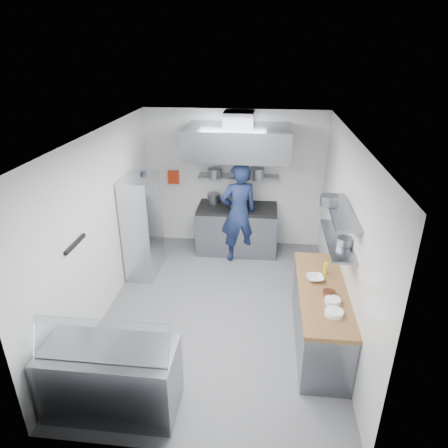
# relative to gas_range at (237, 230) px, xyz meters

# --- Properties ---
(floor) EXTENTS (5.00, 5.00, 0.00)m
(floor) POSITION_rel_gas_range_xyz_m (-0.10, -2.10, -0.45)
(floor) COLOR #545456
(floor) RESTS_ON ground
(ceiling) EXTENTS (5.00, 5.00, 0.00)m
(ceiling) POSITION_rel_gas_range_xyz_m (-0.10, -2.10, 2.35)
(ceiling) COLOR silver
(ceiling) RESTS_ON wall_back
(wall_back) EXTENTS (3.60, 2.80, 0.02)m
(wall_back) POSITION_rel_gas_range_xyz_m (-0.10, 0.40, 0.95)
(wall_back) COLOR white
(wall_back) RESTS_ON floor
(wall_front) EXTENTS (3.60, 2.80, 0.02)m
(wall_front) POSITION_rel_gas_range_xyz_m (-0.10, -4.60, 0.95)
(wall_front) COLOR white
(wall_front) RESTS_ON floor
(wall_left) EXTENTS (2.80, 5.00, 0.02)m
(wall_left) POSITION_rel_gas_range_xyz_m (-1.90, -2.10, 0.95)
(wall_left) COLOR white
(wall_left) RESTS_ON floor
(wall_right) EXTENTS (2.80, 5.00, 0.02)m
(wall_right) POSITION_rel_gas_range_xyz_m (1.70, -2.10, 0.95)
(wall_right) COLOR white
(wall_right) RESTS_ON floor
(gas_range) EXTENTS (1.60, 0.80, 0.90)m
(gas_range) POSITION_rel_gas_range_xyz_m (0.00, 0.00, 0.00)
(gas_range) COLOR gray
(gas_range) RESTS_ON floor
(cooktop) EXTENTS (1.57, 0.78, 0.06)m
(cooktop) POSITION_rel_gas_range_xyz_m (0.00, 0.00, 0.48)
(cooktop) COLOR black
(cooktop) RESTS_ON gas_range
(stock_pot_left) EXTENTS (0.27, 0.27, 0.20)m
(stock_pot_left) POSITION_rel_gas_range_xyz_m (-0.49, 0.17, 0.61)
(stock_pot_left) COLOR slate
(stock_pot_left) RESTS_ON cooktop
(stock_pot_mid) EXTENTS (0.37, 0.37, 0.24)m
(stock_pot_mid) POSITION_rel_gas_range_xyz_m (-0.05, 0.06, 0.63)
(stock_pot_mid) COLOR slate
(stock_pot_mid) RESTS_ON cooktop
(over_range_shelf) EXTENTS (1.60, 0.30, 0.04)m
(over_range_shelf) POSITION_rel_gas_range_xyz_m (0.00, 0.24, 1.07)
(over_range_shelf) COLOR gray
(over_range_shelf) RESTS_ON wall_back
(shelf_pot_a) EXTENTS (0.27, 0.27, 0.18)m
(shelf_pot_a) POSITION_rel_gas_range_xyz_m (-0.45, 0.04, 1.18)
(shelf_pot_a) COLOR slate
(shelf_pot_a) RESTS_ON over_range_shelf
(shelf_pot_b) EXTENTS (0.26, 0.26, 0.22)m
(shelf_pot_b) POSITION_rel_gas_range_xyz_m (0.37, 0.02, 1.20)
(shelf_pot_b) COLOR slate
(shelf_pot_b) RESTS_ON over_range_shelf
(extractor_hood) EXTENTS (1.90, 1.15, 0.55)m
(extractor_hood) POSITION_rel_gas_range_xyz_m (0.00, -0.18, 1.85)
(extractor_hood) COLOR gray
(extractor_hood) RESTS_ON wall_back
(hood_duct) EXTENTS (0.55, 0.55, 0.24)m
(hood_duct) POSITION_rel_gas_range_xyz_m (0.00, 0.05, 2.23)
(hood_duct) COLOR slate
(hood_duct) RESTS_ON extractor_hood
(red_firebox) EXTENTS (0.22, 0.10, 0.26)m
(red_firebox) POSITION_rel_gas_range_xyz_m (-1.35, 0.34, 0.97)
(red_firebox) COLOR red
(red_firebox) RESTS_ON wall_back
(chef) EXTENTS (0.84, 0.70, 1.96)m
(chef) POSITION_rel_gas_range_xyz_m (0.05, -0.37, 0.53)
(chef) COLOR #182348
(chef) RESTS_ON floor
(wire_rack) EXTENTS (0.50, 0.90, 1.85)m
(wire_rack) POSITION_rel_gas_range_xyz_m (-1.63, -1.03, 0.48)
(wire_rack) COLOR silver
(wire_rack) RESTS_ON floor
(rack_bin_a) EXTENTS (0.17, 0.21, 0.19)m
(rack_bin_a) POSITION_rel_gas_range_xyz_m (-1.63, -1.11, 0.35)
(rack_bin_a) COLOR white
(rack_bin_a) RESTS_ON wire_rack
(rack_bin_b) EXTENTS (0.12, 0.16, 0.14)m
(rack_bin_b) POSITION_rel_gas_range_xyz_m (-1.63, -0.78, 0.85)
(rack_bin_b) COLOR yellow
(rack_bin_b) RESTS_ON wire_rack
(rack_jar) EXTENTS (0.10, 0.10, 0.18)m
(rack_jar) POSITION_rel_gas_range_xyz_m (-1.58, -0.89, 1.35)
(rack_jar) COLOR black
(rack_jar) RESTS_ON wire_rack
(knife_strip) EXTENTS (0.04, 0.55, 0.05)m
(knife_strip) POSITION_rel_gas_range_xyz_m (-1.88, -3.00, 1.10)
(knife_strip) COLOR black
(knife_strip) RESTS_ON wall_left
(prep_counter_base) EXTENTS (0.62, 2.00, 0.84)m
(prep_counter_base) POSITION_rel_gas_range_xyz_m (1.38, -2.70, -0.03)
(prep_counter_base) COLOR gray
(prep_counter_base) RESTS_ON floor
(prep_counter_top) EXTENTS (0.65, 2.04, 0.06)m
(prep_counter_top) POSITION_rel_gas_range_xyz_m (1.38, -2.70, 0.42)
(prep_counter_top) COLOR #8F5F37
(prep_counter_top) RESTS_ON prep_counter_base
(plate_stack_a) EXTENTS (0.22, 0.22, 0.06)m
(plate_stack_a) POSITION_rel_gas_range_xyz_m (1.44, -3.26, 0.48)
(plate_stack_a) COLOR white
(plate_stack_a) RESTS_ON prep_counter_top
(plate_stack_b) EXTENTS (0.20, 0.20, 0.06)m
(plate_stack_b) POSITION_rel_gas_range_xyz_m (1.46, -3.01, 0.48)
(plate_stack_b) COLOR white
(plate_stack_b) RESTS_ON prep_counter_top
(copper_pan) EXTENTS (0.17, 0.17, 0.06)m
(copper_pan) POSITION_rel_gas_range_xyz_m (1.44, -2.84, 0.48)
(copper_pan) COLOR #C55F37
(copper_pan) RESTS_ON prep_counter_top
(squeeze_bottle) EXTENTS (0.06, 0.06, 0.18)m
(squeeze_bottle) POSITION_rel_gas_range_xyz_m (1.45, -2.30, 0.54)
(squeeze_bottle) COLOR yellow
(squeeze_bottle) RESTS_ON prep_counter_top
(mixing_bowl) EXTENTS (0.27, 0.27, 0.06)m
(mixing_bowl) POSITION_rel_gas_range_xyz_m (1.29, -2.48, 0.48)
(mixing_bowl) COLOR white
(mixing_bowl) RESTS_ON prep_counter_top
(wall_shelf_lower) EXTENTS (0.30, 1.30, 0.04)m
(wall_shelf_lower) POSITION_rel_gas_range_xyz_m (1.54, -2.40, 1.05)
(wall_shelf_lower) COLOR gray
(wall_shelf_lower) RESTS_ON wall_right
(wall_shelf_upper) EXTENTS (0.30, 1.30, 0.04)m
(wall_shelf_upper) POSITION_rel_gas_range_xyz_m (1.54, -2.40, 1.47)
(wall_shelf_upper) COLOR gray
(wall_shelf_upper) RESTS_ON wall_right
(shelf_pot_c) EXTENTS (0.21, 0.21, 0.10)m
(shelf_pot_c) POSITION_rel_gas_range_xyz_m (1.61, -2.58, 1.12)
(shelf_pot_c) COLOR slate
(shelf_pot_c) RESTS_ON wall_shelf_lower
(shelf_pot_d) EXTENTS (0.24, 0.24, 0.14)m
(shelf_pot_d) POSITION_rel_gas_range_xyz_m (1.40, -2.26, 1.56)
(shelf_pot_d) COLOR slate
(shelf_pot_d) RESTS_ON wall_shelf_upper
(display_case) EXTENTS (1.50, 0.70, 0.85)m
(display_case) POSITION_rel_gas_range_xyz_m (-1.10, -4.10, -0.03)
(display_case) COLOR gray
(display_case) RESTS_ON floor
(display_glass) EXTENTS (1.47, 0.19, 0.42)m
(display_glass) POSITION_rel_gas_range_xyz_m (-1.10, -4.22, 0.62)
(display_glass) COLOR silver
(display_glass) RESTS_ON display_case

